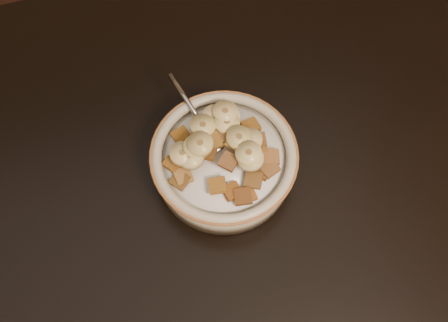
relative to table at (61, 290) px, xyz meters
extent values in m
cube|color=black|center=(0.00, 0.00, 0.00)|extent=(1.42, 0.93, 0.04)
cylinder|color=beige|center=(0.23, 0.09, 0.04)|extent=(0.17, 0.17, 0.04)
cylinder|color=white|center=(0.23, 0.09, 0.06)|extent=(0.14, 0.14, 0.00)
ellipsoid|color=#A2A3A6|center=(0.22, 0.12, 0.07)|extent=(0.04, 0.05, 0.01)
cube|color=#965E2D|center=(0.27, 0.06, 0.07)|extent=(0.03, 0.03, 0.01)
cube|color=brown|center=(0.26, 0.08, 0.08)|extent=(0.03, 0.03, 0.01)
cube|color=brown|center=(0.25, 0.05, 0.07)|extent=(0.03, 0.03, 0.01)
cube|color=olive|center=(0.22, 0.13, 0.07)|extent=(0.03, 0.03, 0.01)
cube|color=brown|center=(0.17, 0.10, 0.07)|extent=(0.02, 0.02, 0.01)
cube|color=brown|center=(0.23, 0.07, 0.08)|extent=(0.03, 0.03, 0.01)
cube|color=brown|center=(0.23, 0.12, 0.08)|extent=(0.03, 0.03, 0.01)
cube|color=brown|center=(0.19, 0.13, 0.07)|extent=(0.03, 0.03, 0.01)
cube|color=brown|center=(0.21, 0.09, 0.08)|extent=(0.03, 0.03, 0.01)
cube|color=brown|center=(0.27, 0.10, 0.07)|extent=(0.02, 0.02, 0.01)
cube|color=#906317|center=(0.21, 0.05, 0.07)|extent=(0.02, 0.02, 0.01)
cube|color=brown|center=(0.27, 0.12, 0.07)|extent=(0.02, 0.02, 0.01)
cube|color=brown|center=(0.23, 0.04, 0.07)|extent=(0.02, 0.02, 0.01)
cube|color=brown|center=(0.18, 0.10, 0.07)|extent=(0.03, 0.03, 0.01)
cube|color=brown|center=(0.17, 0.07, 0.07)|extent=(0.03, 0.03, 0.01)
cube|color=brown|center=(0.24, 0.04, 0.07)|extent=(0.02, 0.02, 0.01)
cube|color=brown|center=(0.23, 0.11, 0.08)|extent=(0.03, 0.03, 0.01)
cube|color=brown|center=(0.28, 0.06, 0.07)|extent=(0.03, 0.03, 0.01)
cube|color=olive|center=(0.28, 0.07, 0.07)|extent=(0.02, 0.02, 0.01)
cube|color=olive|center=(0.23, 0.12, 0.08)|extent=(0.02, 0.02, 0.01)
cube|color=brown|center=(0.23, 0.14, 0.07)|extent=(0.03, 0.03, 0.01)
cube|color=brown|center=(0.17, 0.09, 0.07)|extent=(0.03, 0.03, 0.01)
cube|color=olive|center=(0.18, 0.08, 0.07)|extent=(0.02, 0.02, 0.01)
cube|color=brown|center=(0.27, 0.09, 0.07)|extent=(0.03, 0.02, 0.01)
cube|color=brown|center=(0.24, 0.03, 0.07)|extent=(0.02, 0.02, 0.01)
cube|color=brown|center=(0.21, 0.12, 0.07)|extent=(0.03, 0.03, 0.01)
cube|color=brown|center=(0.27, 0.06, 0.07)|extent=(0.03, 0.03, 0.01)
cube|color=olive|center=(0.26, 0.08, 0.07)|extent=(0.03, 0.03, 0.01)
cube|color=olive|center=(0.24, 0.10, 0.08)|extent=(0.03, 0.03, 0.01)
cube|color=brown|center=(0.17, 0.10, 0.07)|extent=(0.03, 0.03, 0.01)
cube|color=brown|center=(0.22, 0.10, 0.08)|extent=(0.02, 0.02, 0.01)
cylinder|color=beige|center=(0.25, 0.13, 0.08)|extent=(0.04, 0.04, 0.01)
cylinder|color=#D8BB71|center=(0.20, 0.10, 0.09)|extent=(0.04, 0.04, 0.01)
cylinder|color=beige|center=(0.25, 0.07, 0.09)|extent=(0.04, 0.04, 0.01)
cylinder|color=beige|center=(0.24, 0.12, 0.08)|extent=(0.04, 0.04, 0.02)
cylinder|color=#D9C07E|center=(0.26, 0.07, 0.09)|extent=(0.04, 0.04, 0.01)
cylinder|color=#D7C387|center=(0.24, 0.14, 0.08)|extent=(0.04, 0.04, 0.01)
cylinder|color=#D1B983|center=(0.26, 0.09, 0.09)|extent=(0.04, 0.04, 0.01)
cylinder|color=beige|center=(0.19, 0.09, 0.09)|extent=(0.04, 0.04, 0.02)
cylinder|color=tan|center=(0.20, 0.10, 0.09)|extent=(0.04, 0.04, 0.01)
cylinder|color=tan|center=(0.25, 0.10, 0.09)|extent=(0.04, 0.03, 0.01)
cylinder|color=#F1D38C|center=(0.21, 0.13, 0.09)|extent=(0.04, 0.04, 0.01)
cylinder|color=#E5C373|center=(0.18, 0.10, 0.08)|extent=(0.04, 0.04, 0.01)
cylinder|color=tan|center=(0.23, 0.14, 0.08)|extent=(0.03, 0.03, 0.02)
camera|label=1|loc=(0.16, -0.16, 0.61)|focal=40.00mm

